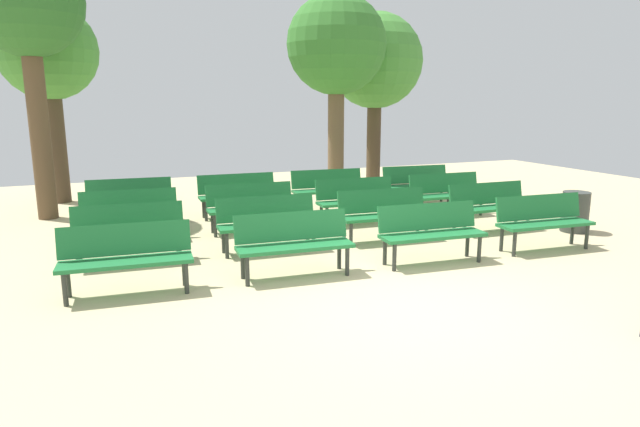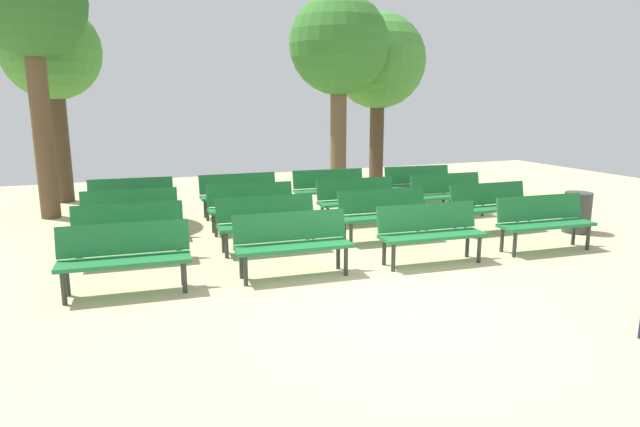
# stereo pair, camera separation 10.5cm
# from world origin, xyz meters

# --- Properties ---
(ground_plane) EXTENTS (24.00, 24.00, 0.00)m
(ground_plane) POSITION_xyz_m (0.00, 0.00, 0.00)
(ground_plane) COLOR #CCB789
(bench_r0_c0) EXTENTS (1.63, 0.60, 0.87)m
(bench_r0_c0) POSITION_xyz_m (-3.10, 1.78, 0.50)
(bench_r0_c0) COLOR #1E7238
(bench_r0_c0) RESTS_ON ground_plane
(bench_r0_c1) EXTENTS (1.63, 0.59, 0.87)m
(bench_r0_c1) POSITION_xyz_m (-0.93, 1.65, 0.50)
(bench_r0_c1) COLOR #1E7238
(bench_r0_c1) RESTS_ON ground_plane
(bench_r0_c2) EXTENTS (1.63, 0.60, 0.87)m
(bench_r0_c2) POSITION_xyz_m (1.17, 1.48, 0.50)
(bench_r0_c2) COLOR #1E7238
(bench_r0_c2) RESTS_ON ground_plane
(bench_r0_c3) EXTENTS (1.63, 0.60, 0.87)m
(bench_r0_c3) POSITION_xyz_m (3.27, 1.41, 0.50)
(bench_r0_c3) COLOR #1E7238
(bench_r0_c3) RESTS_ON ground_plane
(bench_r1_c0) EXTENTS (1.63, 0.59, 0.87)m
(bench_r1_c0) POSITION_xyz_m (-2.99, 3.16, 0.50)
(bench_r1_c0) COLOR #1E7238
(bench_r1_c0) RESTS_ON ground_plane
(bench_r1_c1) EXTENTS (1.63, 0.58, 0.87)m
(bench_r1_c1) POSITION_xyz_m (-0.89, 3.01, 0.50)
(bench_r1_c1) COLOR #1E7238
(bench_r1_c1) RESTS_ON ground_plane
(bench_r1_c2) EXTENTS (1.63, 0.60, 0.87)m
(bench_r1_c2) POSITION_xyz_m (1.17, 2.90, 0.50)
(bench_r1_c2) COLOR #1E7238
(bench_r1_c2) RESTS_ON ground_plane
(bench_r1_c3) EXTENTS (1.61, 0.52, 0.87)m
(bench_r1_c3) POSITION_xyz_m (3.33, 2.79, 0.50)
(bench_r1_c3) COLOR #1E7238
(bench_r1_c3) RESTS_ON ground_plane
(bench_r2_c0) EXTENTS (1.62, 0.56, 0.87)m
(bench_r2_c0) POSITION_xyz_m (-2.89, 4.49, 0.50)
(bench_r2_c0) COLOR #1E7238
(bench_r2_c0) RESTS_ON ground_plane
(bench_r2_c1) EXTENTS (1.62, 0.56, 0.87)m
(bench_r2_c1) POSITION_xyz_m (-0.78, 4.40, 0.50)
(bench_r2_c1) COLOR #1E7238
(bench_r2_c1) RESTS_ON ground_plane
(bench_r2_c2) EXTENTS (1.62, 0.56, 0.87)m
(bench_r2_c2) POSITION_xyz_m (1.31, 4.26, 0.50)
(bench_r2_c2) COLOR #1E7238
(bench_r2_c2) RESTS_ON ground_plane
(bench_r2_c3) EXTENTS (1.62, 0.56, 0.87)m
(bench_r2_c3) POSITION_xyz_m (3.35, 4.18, 0.50)
(bench_r2_c3) COLOR #1E7238
(bench_r2_c3) RESTS_ON ground_plane
(bench_r3_c0) EXTENTS (1.63, 0.60, 0.87)m
(bench_r3_c0) POSITION_xyz_m (-2.80, 5.90, 0.50)
(bench_r3_c0) COLOR #1E7238
(bench_r3_c0) RESTS_ON ground_plane
(bench_r3_c1) EXTENTS (1.62, 0.54, 0.87)m
(bench_r3_c1) POSITION_xyz_m (-0.69, 5.77, 0.50)
(bench_r3_c1) COLOR #1E7238
(bench_r3_c1) RESTS_ON ground_plane
(bench_r3_c2) EXTENTS (1.63, 0.61, 0.87)m
(bench_r3_c2) POSITION_xyz_m (1.31, 5.69, 0.50)
(bench_r3_c2) COLOR #1E7238
(bench_r3_c2) RESTS_ON ground_plane
(bench_r3_c3) EXTENTS (1.63, 0.61, 0.87)m
(bench_r3_c3) POSITION_xyz_m (3.48, 5.53, 0.50)
(bench_r3_c3) COLOR #1E7238
(bench_r3_c3) RESTS_ON ground_plane
(tree_0) EXTENTS (2.46, 2.46, 4.93)m
(tree_0) POSITION_xyz_m (2.35, 7.61, 3.63)
(tree_0) COLOR brown
(tree_0) RESTS_ON ground_plane
(tree_1) EXTENTS (2.11, 2.11, 5.28)m
(tree_1) POSITION_xyz_m (-4.34, 7.05, 4.10)
(tree_1) COLOR brown
(tree_1) RESTS_ON ground_plane
(tree_2) EXTENTS (2.61, 2.61, 4.73)m
(tree_2) POSITION_xyz_m (4.01, 8.71, 3.38)
(tree_2) COLOR #4C3A28
(tree_2) RESTS_ON ground_plane
(tree_3) EXTENTS (2.19, 2.19, 4.55)m
(tree_3) POSITION_xyz_m (-4.17, 8.90, 3.36)
(tree_3) COLOR #4C3A28
(tree_3) RESTS_ON ground_plane
(trash_bin) EXTENTS (0.48, 0.48, 0.74)m
(trash_bin) POSITION_xyz_m (4.72, 2.11, 0.37)
(trash_bin) COLOR #383D38
(trash_bin) RESTS_ON ground_plane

